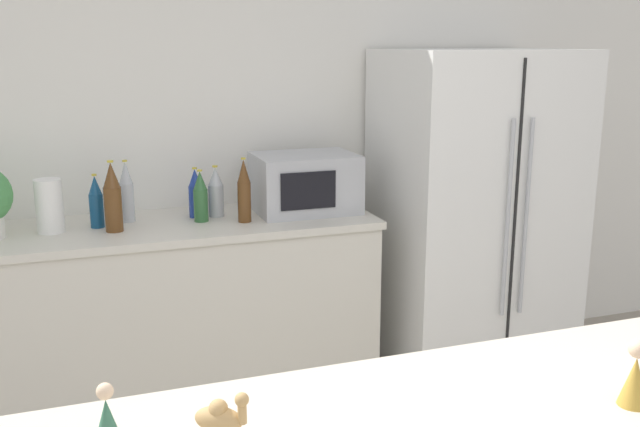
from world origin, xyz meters
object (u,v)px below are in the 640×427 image
(back_bottle_1, at_px, (96,202))
(refrigerator, at_px, (472,218))
(wise_man_figurine_blue, at_px, (107,417))
(paper_towel_roll, at_px, (49,206))
(back_bottle_3, at_px, (195,194))
(back_bottle_0, at_px, (216,192))
(back_bottle_2, at_px, (113,198))
(back_bottle_6, at_px, (201,197))
(back_bottle_5, at_px, (244,191))
(back_bottle_4, at_px, (127,192))
(camel_figurine, at_px, (221,418))
(microwave, at_px, (305,183))
(wise_man_figurine_crimson, at_px, (635,377))

(back_bottle_1, bearing_deg, refrigerator, -3.40)
(wise_man_figurine_blue, bearing_deg, paper_towel_roll, 94.36)
(back_bottle_3, bearing_deg, back_bottle_0, -8.94)
(back_bottle_2, height_order, back_bottle_6, back_bottle_2)
(back_bottle_5, bearing_deg, wise_man_figurine_blue, -111.61)
(back_bottle_0, bearing_deg, wise_man_figurine_blue, -107.32)
(back_bottle_2, bearing_deg, back_bottle_1, 125.28)
(back_bottle_4, bearing_deg, back_bottle_0, -4.59)
(paper_towel_roll, bearing_deg, camel_figurine, -80.04)
(paper_towel_roll, bearing_deg, wise_man_figurine_blue, -85.64)
(paper_towel_roll, xyz_separation_m, wise_man_figurine_blue, (0.14, -1.85, -0.04))
(refrigerator, xyz_separation_m, microwave, (-0.88, 0.10, 0.22))
(back_bottle_2, xyz_separation_m, back_bottle_6, (0.39, 0.05, -0.03))
(back_bottle_5, xyz_separation_m, wise_man_figurine_blue, (-0.70, -1.75, -0.07))
(back_bottle_0, bearing_deg, wise_man_figurine_crimson, -76.48)
(refrigerator, height_order, wise_man_figurine_blue, refrigerator)
(wise_man_figurine_blue, bearing_deg, camel_figurine, -31.74)
(paper_towel_roll, height_order, back_bottle_5, back_bottle_5)
(refrigerator, height_order, back_bottle_0, refrigerator)
(microwave, relative_size, back_bottle_5, 1.61)
(back_bottle_0, bearing_deg, camel_figurine, -100.80)
(refrigerator, xyz_separation_m, paper_towel_roll, (-2.04, 0.09, 0.20))
(refrigerator, xyz_separation_m, back_bottle_3, (-1.40, 0.16, 0.19))
(back_bottle_1, height_order, back_bottle_2, back_bottle_2)
(refrigerator, relative_size, camel_figurine, 12.11)
(back_bottle_2, bearing_deg, back_bottle_0, 15.03)
(microwave, xyz_separation_m, back_bottle_6, (-0.51, -0.04, -0.03))
(back_bottle_2, height_order, wise_man_figurine_crimson, back_bottle_2)
(back_bottle_1, height_order, wise_man_figurine_crimson, back_bottle_1)
(back_bottle_3, bearing_deg, paper_towel_roll, -173.81)
(back_bottle_3, height_order, back_bottle_6, back_bottle_6)
(paper_towel_roll, bearing_deg, wise_man_figurine_crimson, -59.01)
(back_bottle_0, bearing_deg, back_bottle_1, -176.59)
(microwave, relative_size, back_bottle_1, 1.99)
(paper_towel_roll, height_order, microwave, microwave)
(refrigerator, distance_m, back_bottle_2, 1.79)
(microwave, height_order, wise_man_figurine_crimson, microwave)
(back_bottle_3, height_order, camel_figurine, back_bottle_3)
(back_bottle_3, height_order, wise_man_figurine_crimson, back_bottle_3)
(wise_man_figurine_blue, bearing_deg, back_bottle_0, 72.68)
(back_bottle_3, bearing_deg, microwave, -5.64)
(wise_man_figurine_crimson, bearing_deg, back_bottle_0, 103.52)
(back_bottle_1, relative_size, wise_man_figurine_crimson, 1.56)
(back_bottle_2, relative_size, back_bottle_6, 1.29)
(paper_towel_roll, xyz_separation_m, back_bottle_0, (0.73, 0.05, -0.00))
(back_bottle_2, bearing_deg, back_bottle_3, 20.45)
(paper_towel_roll, height_order, camel_figurine, paper_towel_roll)
(camel_figurine, bearing_deg, paper_towel_roll, 99.96)
(paper_towel_roll, distance_m, back_bottle_3, 0.64)
(back_bottle_3, distance_m, wise_man_figurine_crimson, 2.23)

